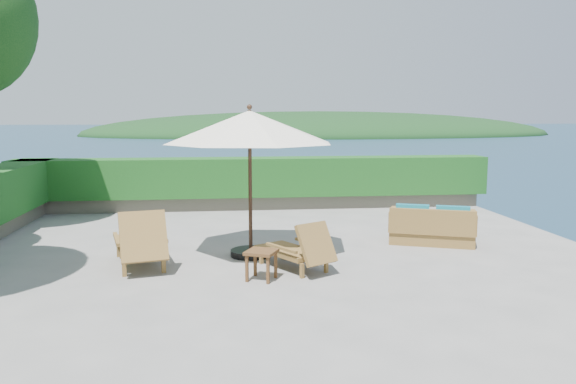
{
  "coord_description": "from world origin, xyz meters",
  "views": [
    {
      "loc": [
        -0.85,
        -9.11,
        2.48
      ],
      "look_at": [
        0.3,
        0.8,
        1.1
      ],
      "focal_mm": 35.0,
      "sensor_mm": 36.0,
      "label": 1
    }
  ],
  "objects": [
    {
      "name": "ground",
      "position": [
        0.0,
        0.0,
        0.0
      ],
      "size": [
        12.0,
        12.0,
        0.0
      ],
      "primitive_type": "plane",
      "color": "gray",
      "rests_on": "ground"
    },
    {
      "name": "foundation",
      "position": [
        0.0,
        0.0,
        -1.55
      ],
      "size": [
        12.0,
        12.0,
        3.0
      ],
      "primitive_type": "cube",
      "color": "#595147",
      "rests_on": "ocean"
    },
    {
      "name": "offshore_island",
      "position": [
        25.0,
        140.0,
        -3.0
      ],
      "size": [
        126.0,
        57.6,
        12.6
      ],
      "primitive_type": "ellipsoid",
      "color": "black",
      "rests_on": "ocean"
    },
    {
      "name": "planter_wall_far",
      "position": [
        0.0,
        5.6,
        0.18
      ],
      "size": [
        12.0,
        0.6,
        0.36
      ],
      "primitive_type": "cube",
      "color": "#686053",
      "rests_on": "ground"
    },
    {
      "name": "hedge_far",
      "position": [
        0.0,
        5.6,
        0.85
      ],
      "size": [
        12.4,
        0.9,
        1.0
      ],
      "primitive_type": "cube",
      "color": "#123F13",
      "rests_on": "planter_wall_far"
    },
    {
      "name": "patio_umbrella",
      "position": [
        -0.39,
        0.57,
        2.24
      ],
      "size": [
        3.59,
        3.59,
        2.65
      ],
      "rotation": [
        0.0,
        0.0,
        0.24
      ],
      "color": "black",
      "rests_on": "ground"
    },
    {
      "name": "lounge_left",
      "position": [
        -2.22,
        0.06,
        0.42
      ],
      "size": [
        1.1,
        1.85,
        1.0
      ],
      "rotation": [
        0.0,
        0.0,
        0.24
      ],
      "color": "olive",
      "rests_on": "ground"
    },
    {
      "name": "lounge_right",
      "position": [
        0.32,
        -0.42,
        0.34
      ],
      "size": [
        1.25,
        1.52,
        0.82
      ],
      "rotation": [
        0.0,
        0.0,
        0.55
      ],
      "color": "olive",
      "rests_on": "ground"
    },
    {
      "name": "side_table",
      "position": [
        -0.3,
        -0.9,
        0.38
      ],
      "size": [
        0.57,
        0.57,
        0.46
      ],
      "rotation": [
        0.0,
        0.0,
        -0.44
      ],
      "color": "brown",
      "rests_on": "ground"
    },
    {
      "name": "wicker_loveseat",
      "position": [
        3.14,
        1.12,
        0.31
      ],
      "size": [
        1.79,
        1.36,
        0.79
      ],
      "rotation": [
        0.0,
        0.0,
        -0.38
      ],
      "color": "olive",
      "rests_on": "ground"
    }
  ]
}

